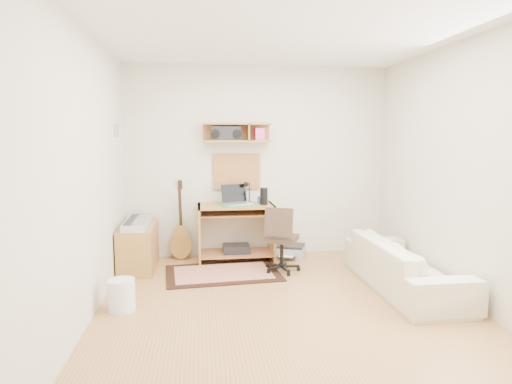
{
  "coord_description": "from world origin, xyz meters",
  "views": [
    {
      "loc": [
        -0.8,
        -4.0,
        1.64
      ],
      "look_at": [
        -0.15,
        1.05,
        1.0
      ],
      "focal_mm": 30.71,
      "sensor_mm": 36.0,
      "label": 1
    }
  ],
  "objects": [
    {
      "name": "floor",
      "position": [
        0.0,
        0.0,
        -0.01
      ],
      "size": [
        3.6,
        4.0,
        0.01
      ],
      "primitive_type": "cube",
      "color": "#B4814B",
      "rests_on": "ground"
    },
    {
      "name": "ceiling",
      "position": [
        0.0,
        0.0,
        2.6
      ],
      "size": [
        3.6,
        4.0,
        0.01
      ],
      "primitive_type": "cube",
      "color": "white",
      "rests_on": "ground"
    },
    {
      "name": "back_wall",
      "position": [
        0.0,
        2.0,
        1.3
      ],
      "size": [
        3.6,
        0.01,
        2.6
      ],
      "primitive_type": "cube",
      "color": "beige",
      "rests_on": "ground"
    },
    {
      "name": "left_wall",
      "position": [
        -1.8,
        0.0,
        1.3
      ],
      "size": [
        0.01,
        4.0,
        2.6
      ],
      "primitive_type": "cube",
      "color": "beige",
      "rests_on": "ground"
    },
    {
      "name": "right_wall",
      "position": [
        1.8,
        0.0,
        1.3
      ],
      "size": [
        0.01,
        4.0,
        2.6
      ],
      "primitive_type": "cube",
      "color": "beige",
      "rests_on": "ground"
    },
    {
      "name": "wall_shelf",
      "position": [
        -0.3,
        1.88,
        1.7
      ],
      "size": [
        0.9,
        0.25,
        0.26
      ],
      "primitive_type": "cube",
      "color": "#A87C3B",
      "rests_on": "back_wall"
    },
    {
      "name": "cork_board",
      "position": [
        -0.3,
        1.98,
        1.17
      ],
      "size": [
        0.64,
        0.03,
        0.49
      ],
      "primitive_type": "cube",
      "color": "tan",
      "rests_on": "back_wall"
    },
    {
      "name": "wall_photo",
      "position": [
        -1.79,
        1.5,
        1.72
      ],
      "size": [
        0.02,
        0.2,
        0.15
      ],
      "primitive_type": "cube",
      "color": "#4C8CBF",
      "rests_on": "left_wall"
    },
    {
      "name": "desk",
      "position": [
        -0.33,
        1.73,
        0.38
      ],
      "size": [
        1.0,
        0.55,
        0.75
      ],
      "primitive_type": null,
      "color": "#A87C3B",
      "rests_on": "floor"
    },
    {
      "name": "laptop",
      "position": [
        -0.31,
        1.71,
        0.88
      ],
      "size": [
        0.45,
        0.45,
        0.27
      ],
      "primitive_type": null,
      "rotation": [
        0.0,
        0.0,
        0.35
      ],
      "color": "silver",
      "rests_on": "desk"
    },
    {
      "name": "speaker",
      "position": [
        0.04,
        1.68,
        0.86
      ],
      "size": [
        0.1,
        0.1,
        0.22
      ],
      "primitive_type": "cylinder",
      "color": "black",
      "rests_on": "desk"
    },
    {
      "name": "desk_lamp",
      "position": [
        -0.14,
        1.87,
        0.89
      ],
      "size": [
        0.1,
        0.1,
        0.29
      ],
      "primitive_type": null,
      "color": "black",
      "rests_on": "desk"
    },
    {
      "name": "pencil_cup",
      "position": [
        0.0,
        1.83,
        0.8
      ],
      "size": [
        0.06,
        0.06,
        0.09
      ],
      "primitive_type": "cylinder",
      "color": "#2F578E",
      "rests_on": "desk"
    },
    {
      "name": "boombox",
      "position": [
        -0.45,
        1.87,
        1.68
      ],
      "size": [
        0.39,
        0.18,
        0.2
      ],
      "primitive_type": "cube",
      "color": "black",
      "rests_on": "wall_shelf"
    },
    {
      "name": "rug",
      "position": [
        -0.54,
        1.13,
        0.01
      ],
      "size": [
        1.42,
        1.01,
        0.02
      ],
      "primitive_type": "cube",
      "rotation": [
        0.0,
        0.0,
        0.08
      ],
      "color": "beige",
      "rests_on": "floor"
    },
    {
      "name": "task_chair",
      "position": [
        0.18,
        1.14,
        0.41
      ],
      "size": [
        0.55,
        0.55,
        0.82
      ],
      "primitive_type": null,
      "rotation": [
        0.0,
        0.0,
        -0.4
      ],
      "color": "#352A1F",
      "rests_on": "floor"
    },
    {
      "name": "cabinet",
      "position": [
        -1.58,
        1.48,
        0.28
      ],
      "size": [
        0.4,
        0.9,
        0.55
      ],
      "primitive_type": "cube",
      "color": "#A87C3B",
      "rests_on": "floor"
    },
    {
      "name": "music_keyboard",
      "position": [
        -1.58,
        1.48,
        0.59
      ],
      "size": [
        0.27,
        0.87,
        0.08
      ],
      "primitive_type": "cube",
      "color": "#B2B5BA",
      "rests_on": "cabinet"
    },
    {
      "name": "guitar",
      "position": [
        -1.07,
        1.86,
        0.54
      ],
      "size": [
        0.3,
        0.2,
        1.07
      ],
      "primitive_type": null,
      "rotation": [
        0.0,
        0.0,
        -0.07
      ],
      "color": "#A47532",
      "rests_on": "floor"
    },
    {
      "name": "waste_basket",
      "position": [
        -1.56,
        0.13,
        0.15
      ],
      "size": [
        0.29,
        0.29,
        0.3
      ],
      "primitive_type": "cylinder",
      "rotation": [
        0.0,
        0.0,
        -0.15
      ],
      "color": "white",
      "rests_on": "floor"
    },
    {
      "name": "printer",
      "position": [
        0.41,
        1.79,
        0.08
      ],
      "size": [
        0.51,
        0.46,
        0.16
      ],
      "primitive_type": "cube",
      "rotation": [
        0.0,
        0.0,
        -0.39
      ],
      "color": "#A5A8AA",
      "rests_on": "floor"
    },
    {
      "name": "sofa",
      "position": [
        1.38,
        0.36,
        0.36
      ],
      "size": [
        0.53,
        1.82,
        0.71
      ],
      "primitive_type": "imported",
      "rotation": [
        0.0,
        0.0,
        1.57
      ],
      "color": "beige",
      "rests_on": "floor"
    }
  ]
}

